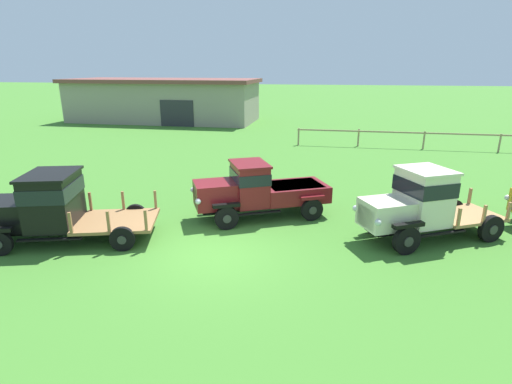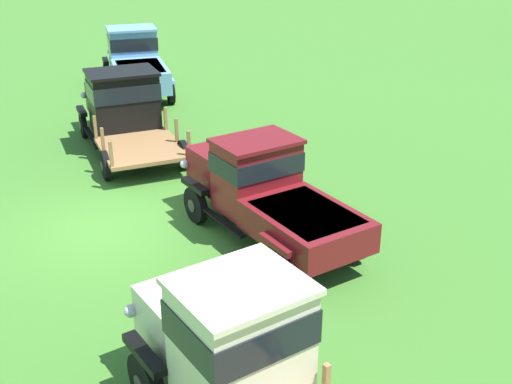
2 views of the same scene
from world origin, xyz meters
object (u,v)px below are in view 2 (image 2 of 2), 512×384
Objects in this scene: vintage_truck_foreground_near at (135,62)px; vintage_truck_second_in_line at (122,106)px; vintage_truck_far_side at (236,353)px; vintage_truck_midrow_center at (264,190)px.

vintage_truck_foreground_near reaches higher than vintage_truck_second_in_line.
vintage_truck_second_in_line is 1.18× the size of vintage_truck_far_side.
vintage_truck_foreground_near is at bearing 179.64° from vintage_truck_second_in_line.
vintage_truck_foreground_near is 12.30m from vintage_truck_midrow_center.
vintage_truck_far_side reaches higher than vintage_truck_midrow_center.
vintage_truck_second_in_line is (5.72, -0.04, 0.03)m from vintage_truck_foreground_near.
vintage_truck_foreground_near is 5.72m from vintage_truck_second_in_line.
vintage_truck_far_side is at bearing 11.14° from vintage_truck_second_in_line.
vintage_truck_second_in_line is 11.71m from vintage_truck_far_side.
vintage_truck_second_in_line reaches higher than vintage_truck_midrow_center.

